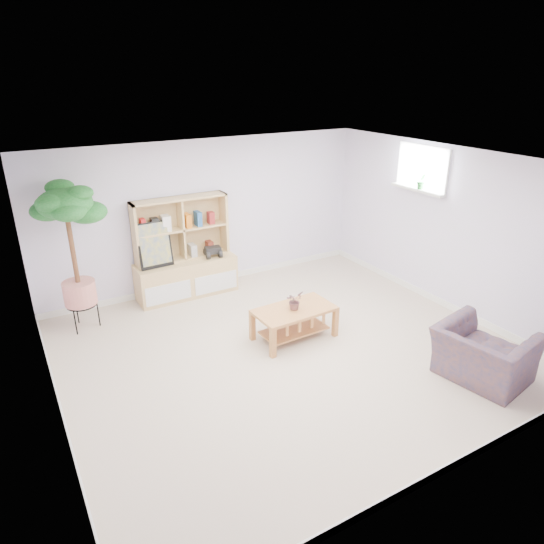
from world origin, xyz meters
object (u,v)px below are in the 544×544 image
floor_tree (74,259)px  armchair (484,351)px  coffee_table (294,323)px  storage_unit (185,248)px

floor_tree → armchair: (3.79, -3.59, -0.67)m
coffee_table → armchair: (1.39, -1.89, 0.15)m
storage_unit → coffee_table: (0.75, -2.02, -0.57)m
storage_unit → armchair: size_ratio=1.60×
storage_unit → floor_tree: (-1.65, -0.31, 0.24)m
coffee_table → armchair: armchair is taller
floor_tree → armchair: floor_tree is taller
storage_unit → coffee_table: size_ratio=1.48×
coffee_table → armchair: size_ratio=1.08×
coffee_table → floor_tree: 3.06m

